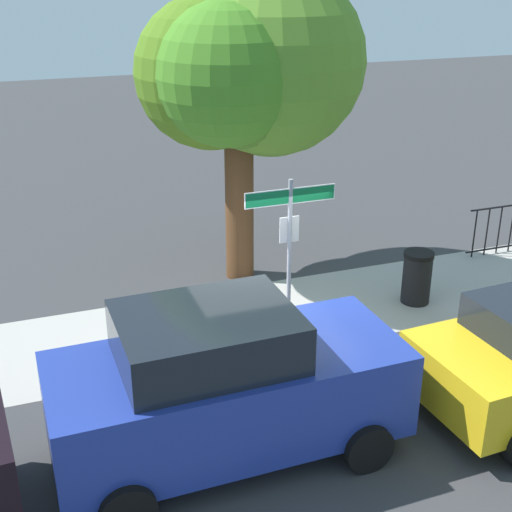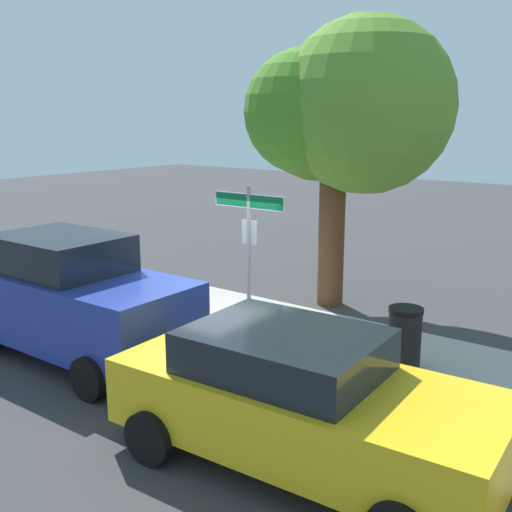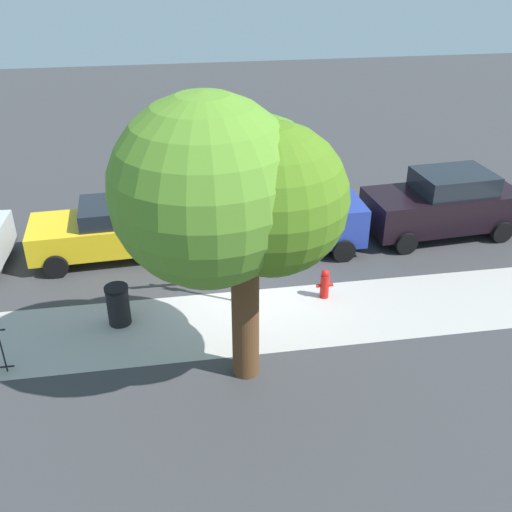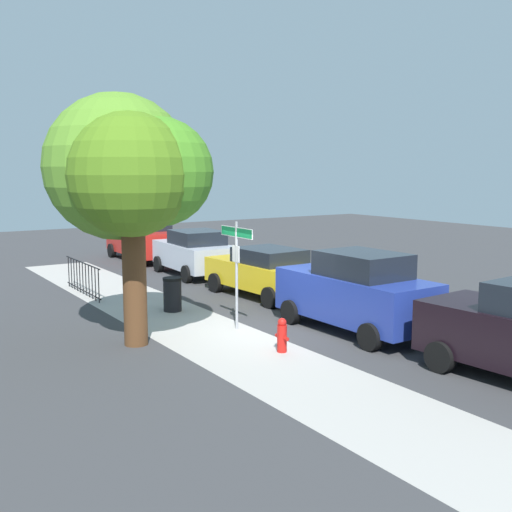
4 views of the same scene
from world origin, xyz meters
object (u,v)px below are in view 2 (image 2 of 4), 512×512
object	(u,v)px
street_sign	(249,231)
trash_bin	(405,337)
car_blue	(71,298)
car_yellow	(300,399)
shade_tree	(339,112)
fire_hydrant	(167,294)

from	to	relation	value
street_sign	trash_bin	xyz separation A→B (m)	(2.74, 0.50, -1.47)
street_sign	car_blue	world-z (taller)	street_sign
car_yellow	trash_bin	size ratio (longest dim) A/B	4.56
shade_tree	trash_bin	world-z (taller)	shade_tree
street_sign	shade_tree	size ratio (longest dim) A/B	0.47
shade_tree	car_blue	size ratio (longest dim) A/B	1.34
car_blue	trash_bin	size ratio (longest dim) A/B	4.45
shade_tree	car_yellow	world-z (taller)	shade_tree
car_blue	trash_bin	distance (m)	5.43
shade_tree	fire_hydrant	world-z (taller)	shade_tree
street_sign	fire_hydrant	xyz separation A→B (m)	(-2.26, 0.20, -1.58)
shade_tree	trash_bin	distance (m)	4.82
street_sign	fire_hydrant	size ratio (longest dim) A/B	3.55
car_yellow	street_sign	bearing A→B (deg)	132.79
street_sign	car_blue	distance (m)	3.16
fire_hydrant	trash_bin	xyz separation A→B (m)	(5.00, 0.30, 0.11)
car_blue	trash_bin	xyz separation A→B (m)	(4.57, 2.89, -0.52)
trash_bin	car_blue	bearing A→B (deg)	-147.67
shade_tree	car_yellow	distance (m)	6.96
car_yellow	car_blue	bearing A→B (deg)	171.15
car_yellow	fire_hydrant	distance (m)	6.09
street_sign	car_blue	xyz separation A→B (m)	(-1.83, -2.39, -0.95)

